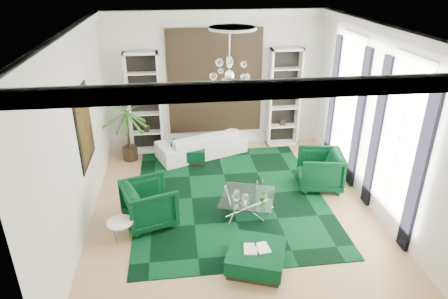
{
  "coord_description": "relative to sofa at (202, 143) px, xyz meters",
  "views": [
    {
      "loc": [
        -1.14,
        -7.23,
        4.84
      ],
      "look_at": [
        -0.13,
        0.5,
        1.21
      ],
      "focal_mm": 32.0,
      "sensor_mm": 36.0,
      "label": 1
    }
  ],
  "objects": [
    {
      "name": "floor",
      "position": [
        0.46,
        -2.81,
        -0.36
      ],
      "size": [
        6.0,
        7.0,
        0.02
      ],
      "primitive_type": "cube",
      "color": "tan",
      "rests_on": "ground"
    },
    {
      "name": "ceiling",
      "position": [
        0.46,
        -2.81,
        3.46
      ],
      "size": [
        6.0,
        7.0,
        0.02
      ],
      "primitive_type": "cube",
      "color": "white",
      "rests_on": "ground"
    },
    {
      "name": "wall_back",
      "position": [
        0.46,
        0.7,
        1.55
      ],
      "size": [
        6.0,
        0.02,
        3.8
      ],
      "primitive_type": "cube",
      "color": "silver",
      "rests_on": "ground"
    },
    {
      "name": "wall_front",
      "position": [
        0.46,
        -6.32,
        1.55
      ],
      "size": [
        6.0,
        0.02,
        3.8
      ],
      "primitive_type": "cube",
      "color": "silver",
      "rests_on": "ground"
    },
    {
      "name": "wall_left",
      "position": [
        -2.55,
        -2.81,
        1.55
      ],
      "size": [
        0.02,
        7.0,
        3.8
      ],
      "primitive_type": "cube",
      "color": "silver",
      "rests_on": "ground"
    },
    {
      "name": "wall_right",
      "position": [
        3.47,
        -2.81,
        1.55
      ],
      "size": [
        0.02,
        7.0,
        3.8
      ],
      "primitive_type": "cube",
      "color": "silver",
      "rests_on": "ground"
    },
    {
      "name": "crown_molding",
      "position": [
        0.46,
        -2.81,
        3.35
      ],
      "size": [
        6.0,
        7.0,
        0.18
      ],
      "primitive_type": null,
      "color": "white",
      "rests_on": "ceiling"
    },
    {
      "name": "ceiling_medallion",
      "position": [
        0.46,
        -2.51,
        3.42
      ],
      "size": [
        0.9,
        0.9,
        0.05
      ],
      "primitive_type": "cylinder",
      "color": "white",
      "rests_on": "ceiling"
    },
    {
      "name": "tapestry",
      "position": [
        0.46,
        0.65,
        1.55
      ],
      "size": [
        2.5,
        0.06,
        2.8
      ],
      "primitive_type": "cube",
      "color": "black",
      "rests_on": "wall_back"
    },
    {
      "name": "shelving_left",
      "position": [
        -1.49,
        0.5,
        1.05
      ],
      "size": [
        0.9,
        0.38,
        2.8
      ],
      "primitive_type": null,
      "color": "white",
      "rests_on": "floor"
    },
    {
      "name": "shelving_right",
      "position": [
        2.41,
        0.5,
        1.05
      ],
      "size": [
        0.9,
        0.38,
        2.8
      ],
      "primitive_type": null,
      "color": "white",
      "rests_on": "floor"
    },
    {
      "name": "painting",
      "position": [
        -2.51,
        -2.21,
        1.5
      ],
      "size": [
        0.04,
        1.3,
        1.6
      ],
      "primitive_type": "cube",
      "color": "black",
      "rests_on": "wall_left"
    },
    {
      "name": "window_near",
      "position": [
        3.45,
        -3.71,
        1.55
      ],
      "size": [
        0.03,
        1.1,
        2.9
      ],
      "primitive_type": "cube",
      "color": "white",
      "rests_on": "wall_right"
    },
    {
      "name": "curtain_near_a",
      "position": [
        3.41,
        -4.49,
        1.3
      ],
      "size": [
        0.07,
        0.3,
        3.25
      ],
      "primitive_type": "cube",
      "color": "black",
      "rests_on": "floor"
    },
    {
      "name": "curtain_near_b",
      "position": [
        3.41,
        -2.93,
        1.3
      ],
      "size": [
        0.07,
        0.3,
        3.25
      ],
      "primitive_type": "cube",
      "color": "black",
      "rests_on": "floor"
    },
    {
      "name": "window_far",
      "position": [
        3.45,
        -1.31,
        1.55
      ],
      "size": [
        0.03,
        1.1,
        2.9
      ],
      "primitive_type": "cube",
      "color": "white",
      "rests_on": "wall_right"
    },
    {
      "name": "curtain_far_a",
      "position": [
        3.41,
        -2.09,
        1.3
      ],
      "size": [
        0.07,
        0.3,
        3.25
      ],
      "primitive_type": "cube",
      "color": "black",
      "rests_on": "floor"
    },
    {
      "name": "curtain_far_b",
      "position": [
        3.41,
        -0.53,
        1.3
      ],
      "size": [
        0.07,
        0.3,
        3.25
      ],
      "primitive_type": "cube",
      "color": "black",
      "rests_on": "floor"
    },
    {
      "name": "rug",
      "position": [
        0.46,
        -2.27,
        -0.34
      ],
      "size": [
        4.2,
        5.0,
        0.02
      ],
      "primitive_type": "cube",
      "color": "black",
      "rests_on": "floor"
    },
    {
      "name": "sofa",
      "position": [
        0.0,
        0.0,
        0.0
      ],
      "size": [
        2.6,
        1.73,
        0.71
      ],
      "primitive_type": "imported",
      "rotation": [
        0.0,
        0.0,
        3.5
      ],
      "color": "white",
      "rests_on": "floor"
    },
    {
      "name": "armchair_left",
      "position": [
        -1.3,
        -3.06,
        0.1
      ],
      "size": [
        1.25,
        1.23,
        0.91
      ],
      "primitive_type": "imported",
      "rotation": [
        0.0,
        0.0,
        1.89
      ],
      "color": "black",
      "rests_on": "floor"
    },
    {
      "name": "armchair_right",
      "position": [
        2.63,
        -2.1,
        0.1
      ],
      "size": [
        1.16,
        1.14,
        0.9
      ],
      "primitive_type": "imported",
      "rotation": [
        0.0,
        0.0,
        -1.76
      ],
      "color": "black",
      "rests_on": "floor"
    },
    {
      "name": "coffee_table",
      "position": [
        0.75,
        -2.93,
        -0.17
      ],
      "size": [
        1.38,
        1.38,
        0.38
      ],
      "primitive_type": null,
      "rotation": [
        0.0,
        0.0,
        -0.31
      ],
      "color": "white",
      "rests_on": "floor"
    },
    {
      "name": "ottoman_side",
      "position": [
        -0.38,
        -0.21,
        -0.15
      ],
      "size": [
        1.04,
        1.04,
        0.41
      ],
      "primitive_type": "cube",
      "rotation": [
        0.0,
        0.0,
        -0.12
      ],
      "color": "black",
      "rests_on": "floor"
    },
    {
      "name": "ottoman_front",
      "position": [
        0.59,
        -4.65,
        -0.16
      ],
      "size": [
        1.22,
        1.22,
        0.38
      ],
      "primitive_type": "cube",
      "rotation": [
        0.0,
        0.0,
        -0.35
      ],
      "color": "black",
      "rests_on": "floor"
    },
    {
      "name": "book",
      "position": [
        0.59,
        -4.65,
        0.04
      ],
      "size": [
        0.46,
        0.31,
        0.03
      ],
      "primitive_type": "cube",
      "color": "white",
      "rests_on": "ottoman_front"
    },
    {
      "name": "side_table",
      "position": [
        -1.82,
        -3.67,
        -0.12
      ],
      "size": [
        0.56,
        0.56,
        0.47
      ],
      "primitive_type": "cylinder",
      "rotation": [
        0.0,
        0.0,
        -0.17
      ],
      "color": "white",
      "rests_on": "floor"
    },
    {
      "name": "palm",
      "position": [
        -1.95,
        -0.01,
        0.75
      ],
      "size": [
        1.65,
        1.65,
        2.2
      ],
      "primitive_type": null,
      "rotation": [
        0.0,
        0.0,
        -0.23
      ],
      "color": "#26651A",
      "rests_on": "floor"
    },
    {
      "name": "chandelier",
      "position": [
        0.42,
        -2.38,
        2.5
      ],
      "size": [
        1.0,
        1.0,
        0.74
      ],
      "primitive_type": null,
      "rotation": [
        0.0,
        0.0,
        0.26
      ],
      "color": "white",
      "rests_on": "ceiling"
    },
    {
      "name": "table_plant",
      "position": [
        1.02,
        -3.16,
        0.16
      ],
      "size": [
        0.15,
        0.13,
        0.26
      ],
      "primitive_type": "imported",
      "rotation": [
        0.0,
        0.0,
        -0.05
      ],
      "color": "#26651A",
      "rests_on": "coffee_table"
    }
  ]
}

